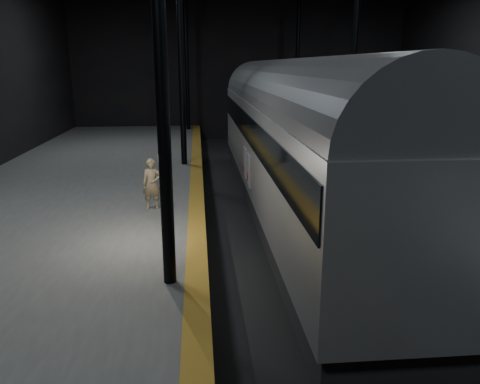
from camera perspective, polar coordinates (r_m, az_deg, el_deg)
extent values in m
plane|color=black|center=(14.39, 7.93, -6.73)|extent=(44.00, 44.00, 0.00)
cube|color=#4B4B48|center=(14.52, -22.35, -5.46)|extent=(9.00, 43.80, 1.00)
cube|color=brown|center=(13.69, -5.31, -3.33)|extent=(0.50, 43.80, 0.01)
cube|color=#3F3328|center=(14.19, 5.11, -6.23)|extent=(0.08, 43.00, 0.14)
cube|color=#3F3328|center=(14.50, 10.75, -5.96)|extent=(0.08, 43.00, 0.14)
cube|color=black|center=(14.37, 7.94, -6.51)|extent=(2.40, 42.00, 0.12)
cylinder|color=black|center=(9.03, -9.80, 19.17)|extent=(0.26, 0.26, 10.00)
cylinder|color=black|center=(21.00, -7.24, 16.90)|extent=(0.26, 0.26, 10.00)
cylinder|color=black|center=(22.11, 13.75, 16.52)|extent=(0.26, 0.26, 10.00)
cylinder|color=black|center=(32.99, -6.55, 16.28)|extent=(0.26, 0.26, 10.00)
cylinder|color=black|center=(33.71, 7.02, 16.24)|extent=(0.26, 0.26, 10.00)
cube|color=#9C9FA4|center=(16.57, 5.91, 5.57)|extent=(2.94, 20.30, 3.04)
cube|color=black|center=(16.99, 5.74, -0.78)|extent=(2.69, 19.89, 0.86)
cube|color=black|center=(16.47, 5.98, 8.01)|extent=(3.00, 19.99, 0.91)
cylinder|color=slate|center=(16.39, 6.06, 10.82)|extent=(2.88, 20.09, 2.88)
cube|color=black|center=(10.73, 12.93, -13.23)|extent=(1.83, 2.23, 0.36)
cube|color=black|center=(23.89, 2.54, 3.04)|extent=(1.83, 2.23, 0.36)
cube|color=silver|center=(15.48, 1.09, 2.66)|extent=(0.04, 0.76, 1.07)
cube|color=silver|center=(16.66, 0.64, 3.57)|extent=(0.04, 0.76, 1.07)
cylinder|color=maroon|center=(15.71, 0.94, 1.90)|extent=(0.03, 0.26, 0.26)
cylinder|color=maroon|center=(16.89, 0.50, 2.85)|extent=(0.03, 0.26, 0.26)
imported|color=#9A845E|center=(14.74, -10.70, 0.99)|extent=(0.59, 0.40, 1.58)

